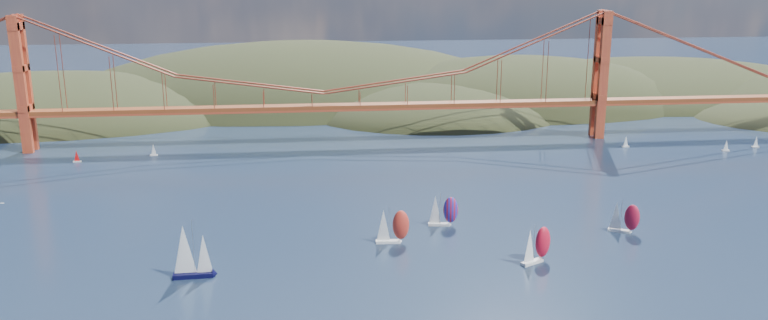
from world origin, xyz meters
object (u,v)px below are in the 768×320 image
at_px(racer_0, 392,226).
at_px(racer_rwb, 443,210).
at_px(sloop_navy, 190,252).
at_px(racer_2, 624,217).
at_px(racer_1, 536,245).

height_order(racer_0, racer_rwb, racer_0).
height_order(sloop_navy, racer_2, sloop_navy).
bearing_deg(racer_rwb, racer_1, -48.91).
relative_size(racer_1, racer_rwb, 1.05).
relative_size(sloop_navy, racer_1, 1.43).
distance_m(racer_1, racer_2, 37.05).
bearing_deg(racer_1, racer_rwb, 93.57).
relative_size(sloop_navy, racer_rwb, 1.50).
distance_m(racer_0, racer_1, 39.40).
height_order(sloop_navy, racer_0, sloop_navy).
height_order(sloop_navy, racer_1, sloop_navy).
bearing_deg(sloop_navy, racer_0, 15.94).
bearing_deg(racer_0, racer_2, 4.15).
distance_m(sloop_navy, racer_1, 86.76).
bearing_deg(racer_0, racer_1, -23.95).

